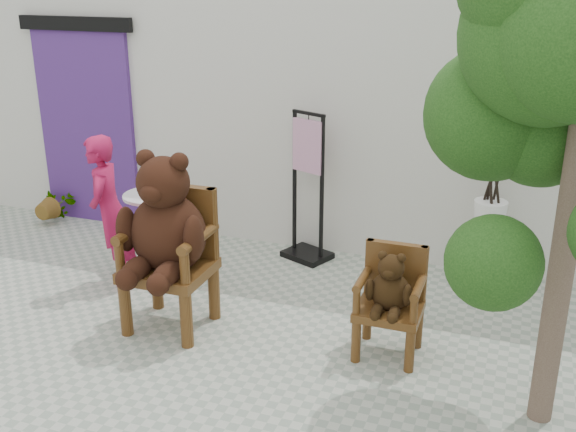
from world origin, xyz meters
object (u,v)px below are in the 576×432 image
object	(u,v)px
cafe_table	(155,219)
chair_small	(391,292)
stool_bucket	(489,219)
tree	(574,41)
chair_big	(167,232)
person	(111,212)
display_stand	(308,204)

from	to	relation	value
cafe_table	chair_small	bearing A→B (deg)	-20.32
stool_bucket	tree	bearing A→B (deg)	-77.62
chair_big	stool_bucket	bearing A→B (deg)	35.93
stool_bucket	person	bearing A→B (deg)	-160.31
cafe_table	person	bearing A→B (deg)	-98.06
chair_small	cafe_table	distance (m)	2.75
display_stand	tree	size ratio (longest dim) A/B	0.46
chair_big	cafe_table	bearing A→B (deg)	125.10
chair_big	chair_small	world-z (taller)	chair_big
chair_small	chair_big	bearing A→B (deg)	-173.82
cafe_table	stool_bucket	size ratio (longest dim) A/B	0.48
cafe_table	stool_bucket	distance (m)	3.23
person	stool_bucket	xyz separation A→B (m)	(3.26, 1.17, -0.06)
person	cafe_table	world-z (taller)	person
person	display_stand	size ratio (longest dim) A/B	0.93
chair_big	stool_bucket	world-z (taller)	chair_big
person	tree	distance (m)	4.12
cafe_table	tree	distance (m)	4.30
chair_small	stool_bucket	world-z (taller)	stool_bucket
cafe_table	stool_bucket	bearing A→B (deg)	10.16
chair_big	person	distance (m)	1.06
chair_big	person	world-z (taller)	chair_big
chair_small	tree	world-z (taller)	tree
chair_small	display_stand	xyz separation A→B (m)	(-1.16, 1.52, 0.07)
display_stand	tree	distance (m)	3.41
stool_bucket	chair_big	bearing A→B (deg)	-144.07
chair_big	cafe_table	xyz separation A→B (m)	(-0.81, 1.15, -0.39)
chair_big	display_stand	size ratio (longest dim) A/B	0.99
chair_small	person	bearing A→B (deg)	172.34
chair_small	tree	xyz separation A→B (m)	(1.01, -0.36, 1.90)
cafe_table	display_stand	size ratio (longest dim) A/B	0.47
stool_bucket	tree	xyz separation A→B (m)	(0.41, -1.88, 1.77)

